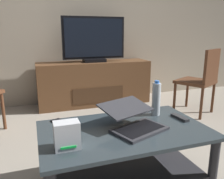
{
  "coord_description": "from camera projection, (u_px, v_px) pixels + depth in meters",
  "views": [
    {
      "loc": [
        -0.7,
        -1.48,
        1.1
      ],
      "look_at": [
        -0.06,
        0.37,
        0.61
      ],
      "focal_mm": 36.85,
      "sensor_mm": 36.0,
      "label": 1
    }
  ],
  "objects": [
    {
      "name": "ground_plane",
      "position": [
        134.0,
        173.0,
        1.84
      ],
      "size": [
        7.68,
        7.68,
        0.0
      ],
      "primitive_type": "plane",
      "color": "#9E9384"
    },
    {
      "name": "back_wall",
      "position": [
        76.0,
        12.0,
        3.55
      ],
      "size": [
        6.4,
        0.12,
        2.8
      ],
      "primitive_type": "cube",
      "color": "#B2A38C",
      "rests_on": "ground"
    },
    {
      "name": "coffee_table",
      "position": [
        124.0,
        148.0,
        1.6
      ],
      "size": [
        1.13,
        0.68,
        0.46
      ],
      "color": "#2D383D",
      "rests_on": "ground"
    },
    {
      "name": "media_cabinet",
      "position": [
        94.0,
        83.0,
        3.57
      ],
      "size": [
        1.71,
        0.46,
        0.66
      ],
      "color": "brown",
      "rests_on": "ground"
    },
    {
      "name": "television",
      "position": [
        94.0,
        40.0,
        3.39
      ],
      "size": [
        0.94,
        0.2,
        0.66
      ],
      "color": "black",
      "rests_on": "media_cabinet"
    },
    {
      "name": "dining_chair",
      "position": [
        201.0,
        78.0,
        3.07
      ],
      "size": [
        0.59,
        0.59,
        0.89
      ],
      "color": "#59331E",
      "rests_on": "ground"
    },
    {
      "name": "laptop",
      "position": [
        134.0,
        120.0,
        1.56
      ],
      "size": [
        0.45,
        0.46,
        0.16
      ],
      "color": "#333338",
      "rests_on": "coffee_table"
    },
    {
      "name": "router_box",
      "position": [
        67.0,
        135.0,
        1.28
      ],
      "size": [
        0.14,
        0.09,
        0.16
      ],
      "color": "silver",
      "rests_on": "coffee_table"
    },
    {
      "name": "water_bottle_near",
      "position": [
        156.0,
        99.0,
        1.8
      ],
      "size": [
        0.07,
        0.07,
        0.28
      ],
      "color": "silver",
      "rests_on": "coffee_table"
    },
    {
      "name": "cell_phone",
      "position": [
        59.0,
        122.0,
        1.66
      ],
      "size": [
        0.12,
        0.16,
        0.01
      ],
      "primitive_type": "cube",
      "rotation": [
        0.0,
        0.0,
        0.42
      ],
      "color": "black",
      "rests_on": "coffee_table"
    },
    {
      "name": "tv_remote",
      "position": [
        180.0,
        117.0,
        1.74
      ],
      "size": [
        0.06,
        0.16,
        0.02
      ],
      "primitive_type": "cube",
      "rotation": [
        0.0,
        0.0,
        0.11
      ],
      "color": "#2D2D30",
      "rests_on": "coffee_table"
    }
  ]
}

